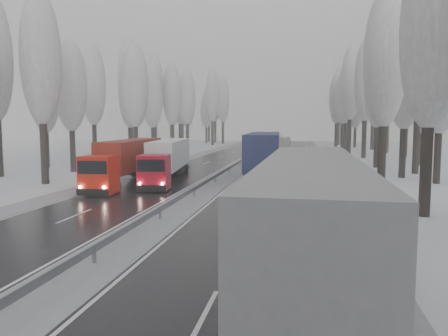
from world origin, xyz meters
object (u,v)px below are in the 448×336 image
(truck_grey_tarp, at_px, (310,213))
(truck_red_red, at_px, (128,158))
(truck_red_white, at_px, (168,157))
(truck_blue_box, at_px, (264,153))
(box_truck_distant, at_px, (282,144))
(truck_cream_box, at_px, (272,151))

(truck_grey_tarp, height_order, truck_red_red, truck_grey_tarp)
(truck_red_white, relative_size, truck_red_red, 0.98)
(truck_blue_box, bearing_deg, box_truck_distant, 87.71)
(truck_cream_box, xyz_separation_m, truck_red_red, (-12.30, -11.08, -0.10))
(box_truck_distant, bearing_deg, truck_blue_box, -82.84)
(truck_blue_box, height_order, truck_cream_box, truck_blue_box)
(truck_grey_tarp, distance_m, truck_cream_box, 34.61)
(truck_grey_tarp, relative_size, truck_red_white, 1.13)
(truck_cream_box, bearing_deg, truck_red_white, -141.59)
(truck_blue_box, bearing_deg, truck_red_red, -162.25)
(truck_blue_box, bearing_deg, truck_cream_box, 84.91)
(truck_blue_box, distance_m, truck_red_red, 12.86)
(truck_red_white, distance_m, truck_red_red, 3.97)
(truck_red_red, bearing_deg, box_truck_distant, 73.99)
(truck_red_white, bearing_deg, box_truck_distant, 72.57)
(truck_blue_box, height_order, truck_red_white, truck_blue_box)
(box_truck_distant, distance_m, truck_red_white, 51.80)
(truck_cream_box, distance_m, box_truck_distant, 42.63)
(truck_blue_box, xyz_separation_m, truck_red_white, (-9.05, -1.90, -0.43))
(truck_grey_tarp, distance_m, box_truck_distant, 77.17)
(truck_cream_box, distance_m, truck_red_red, 16.55)
(truck_red_white, xyz_separation_m, truck_red_red, (-2.99, -2.62, 0.06))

